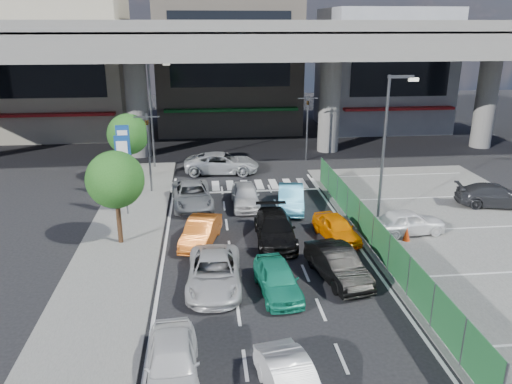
{
  "coord_description": "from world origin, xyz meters",
  "views": [
    {
      "loc": [
        -2.68,
        -19.48,
        10.51
      ],
      "look_at": [
        0.02,
        5.85,
        1.9
      ],
      "focal_mm": 35.0,
      "sensor_mm": 36.0,
      "label": 1
    }
  ],
  "objects": [
    {
      "name": "parking_lot",
      "position": [
        11.0,
        2.0,
        0.03
      ],
      "size": [
        12.0,
        28.0,
        0.06
      ],
      "primitive_type": "cube",
      "color": "#585856",
      "rests_on": "ground"
    },
    {
      "name": "building_east",
      "position": [
        16.0,
        31.97,
        5.99
      ],
      "size": [
        12.0,
        10.9,
        12.0
      ],
      "color": "gray",
      "rests_on": "ground"
    },
    {
      "name": "sedan_white_mid_left",
      "position": [
        -2.45,
        -0.78,
        0.66
      ],
      "size": [
        2.41,
        4.87,
        1.33
      ],
      "primitive_type": "imported",
      "rotation": [
        0.0,
        0.0,
        -0.04
      ],
      "color": "beige",
      "rests_on": "ground"
    },
    {
      "name": "fence_run",
      "position": [
        5.3,
        1.0,
        0.9
      ],
      "size": [
        0.16,
        22.0,
        1.8
      ],
      "primitive_type": null,
      "color": "#216131",
      "rests_on": "ground"
    },
    {
      "name": "traffic_light_left",
      "position": [
        -6.2,
        12.0,
        3.94
      ],
      "size": [
        1.6,
        1.24,
        5.2
      ],
      "color": "#595B60",
      "rests_on": "ground"
    },
    {
      "name": "signboard_near",
      "position": [
        -7.2,
        7.99,
        3.06
      ],
      "size": [
        0.8,
        0.14,
        4.7
      ],
      "color": "#595B60",
      "rests_on": "ground"
    },
    {
      "name": "wagon_silver_front_left",
      "position": [
        -3.51,
        9.21,
        0.69
      ],
      "size": [
        2.73,
        5.15,
        1.38
      ],
      "primitive_type": "imported",
      "rotation": [
        0.0,
        0.0,
        0.09
      ],
      "color": "#95989B",
      "rests_on": "ground"
    },
    {
      "name": "tree_far",
      "position": [
        -7.8,
        14.5,
        3.39
      ],
      "size": [
        2.8,
        2.8,
        4.8
      ],
      "color": "#382314",
      "rests_on": "ground"
    },
    {
      "name": "parked_sedan_dgrey",
      "position": [
        14.64,
        7.1,
        0.73
      ],
      "size": [
        4.93,
        2.94,
        1.34
      ],
      "primitive_type": "imported",
      "rotation": [
        0.0,
        0.0,
        1.33
      ],
      "color": "#2D2E31",
      "rests_on": "parking_lot"
    },
    {
      "name": "sedan_white_front_mid",
      "position": [
        -0.32,
        8.8,
        0.68
      ],
      "size": [
        1.66,
        4.03,
        1.37
      ],
      "primitive_type": "imported",
      "rotation": [
        0.0,
        0.0,
        -0.01
      ],
      "color": "silver",
      "rests_on": "ground"
    },
    {
      "name": "building_west",
      "position": [
        -16.0,
        31.97,
        6.49
      ],
      "size": [
        12.0,
        10.9,
        13.0
      ],
      "color": "#A29A83",
      "rests_on": "ground"
    },
    {
      "name": "traffic_cone",
      "position": [
        7.37,
        2.79,
        0.42
      ],
      "size": [
        0.4,
        0.4,
        0.72
      ],
      "primitive_type": "cone",
      "rotation": [
        0.0,
        0.0,
        -0.08
      ],
      "color": "#EA3D0D",
      "rests_on": "parking_lot"
    },
    {
      "name": "crossing_wagon_silver",
      "position": [
        -1.44,
        16.1,
        0.76
      ],
      "size": [
        5.64,
        2.95,
        1.52
      ],
      "primitive_type": "imported",
      "rotation": [
        0.0,
        0.0,
        1.49
      ],
      "color": "#B7BABE",
      "rests_on": "ground"
    },
    {
      "name": "street_lamp_left",
      "position": [
        -6.33,
        18.0,
        4.77
      ],
      "size": [
        1.65,
        0.22,
        8.0
      ],
      "color": "#595B60",
      "rests_on": "ground"
    },
    {
      "name": "traffic_light_right",
      "position": [
        5.5,
        19.0,
        3.94
      ],
      "size": [
        1.6,
        1.24,
        5.2
      ],
      "color": "#595B60",
      "rests_on": "ground"
    },
    {
      "name": "parked_sedan_white",
      "position": [
        7.76,
        3.65,
        0.72
      ],
      "size": [
        3.99,
        1.9,
        1.31
      ],
      "primitive_type": "imported",
      "rotation": [
        0.0,
        0.0,
        1.66
      ],
      "color": "white",
      "rests_on": "parking_lot"
    },
    {
      "name": "hatch_black_mid_right",
      "position": [
        2.86,
        -0.66,
        0.69
      ],
      "size": [
        2.26,
        4.39,
        1.38
      ],
      "primitive_type": "imported",
      "rotation": [
        0.0,
        0.0,
        0.2
      ],
      "color": "black",
      "rests_on": "ground"
    },
    {
      "name": "taxi_orange_left",
      "position": [
        -2.99,
        3.65,
        0.64
      ],
      "size": [
        2.29,
        4.12,
        1.29
      ],
      "primitive_type": "imported",
      "rotation": [
        0.0,
        0.0,
        -0.25
      ],
      "color": "orange",
      "rests_on": "ground"
    },
    {
      "name": "expressway",
      "position": [
        0.0,
        22.0,
        8.76
      ],
      "size": [
        64.0,
        14.0,
        10.75
      ],
      "color": "slate",
      "rests_on": "ground"
    },
    {
      "name": "tree_near",
      "position": [
        -7.0,
        4.0,
        3.39
      ],
      "size": [
        2.8,
        2.8,
        4.8
      ],
      "color": "#382314",
      "rests_on": "ground"
    },
    {
      "name": "van_white_back_left",
      "position": [
        -3.88,
        -6.49,
        0.69
      ],
      "size": [
        1.85,
        4.13,
        1.38
      ],
      "primitive_type": "imported",
      "rotation": [
        0.0,
        0.0,
        0.05
      ],
      "color": "silver",
      "rests_on": "ground"
    },
    {
      "name": "taxi_teal_mid",
      "position": [
        0.11,
        -1.57,
        0.65
      ],
      "size": [
        1.87,
        3.93,
        1.29
      ],
      "primitive_type": "imported",
      "rotation": [
        0.0,
        0.0,
        0.09
      ],
      "color": "#1B9573",
      "rests_on": "ground"
    },
    {
      "name": "signboard_far",
      "position": [
        -7.6,
        10.99,
        3.06
      ],
      "size": [
        0.8,
        0.14,
        4.7
      ],
      "color": "#595B60",
      "rests_on": "ground"
    },
    {
      "name": "sedan_black_mid",
      "position": [
        0.74,
        3.52,
        0.69
      ],
      "size": [
        2.1,
        4.82,
        1.38
      ],
      "primitive_type": "imported",
      "rotation": [
        0.0,
        0.0,
        -0.04
      ],
      "color": "black",
      "rests_on": "ground"
    },
    {
      "name": "taxi_orange_right",
      "position": [
        3.91,
        3.5,
        0.61
      ],
      "size": [
        2.11,
        3.81,
        1.23
      ],
      "primitive_type": "imported",
      "rotation": [
        0.0,
        0.0,
        0.19
      ],
      "color": "orange",
      "rests_on": "ground"
    },
    {
      "name": "sidewalk_left",
      "position": [
        -7.0,
        4.0,
        0.06
      ],
      "size": [
        4.0,
        30.0,
        0.12
      ],
      "primitive_type": "cube",
      "color": "#585856",
      "rests_on": "ground"
    },
    {
      "name": "street_lamp_right",
      "position": [
        7.17,
        6.0,
        4.77
      ],
      "size": [
        1.65,
        0.22,
        8.0
      ],
      "color": "#595B60",
      "rests_on": "ground"
    },
    {
      "name": "building_center",
      "position": [
        0.0,
        32.97,
        7.49
      ],
      "size": [
        14.0,
        10.9,
        15.0
      ],
      "color": "gray",
      "rests_on": "ground"
    },
    {
      "name": "kei_truck_front_right",
      "position": [
        2.33,
        8.08,
        0.69
      ],
      "size": [
        2.09,
        4.36,
        1.38
      ],
      "primitive_type": "imported",
      "rotation": [
        0.0,
        0.0,
        -0.16
      ],
      "color": "#57C5F1",
      "rests_on": "ground"
    },
    {
      "name": "ground",
      "position": [
        0.0,
        0.0,
        0.0
      ],
      "size": [
        120.0,
        120.0,
        0.0
      ],
      "primitive_type": "plane",
      "color": "black",
      "rests_on": "ground"
    }
  ]
}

